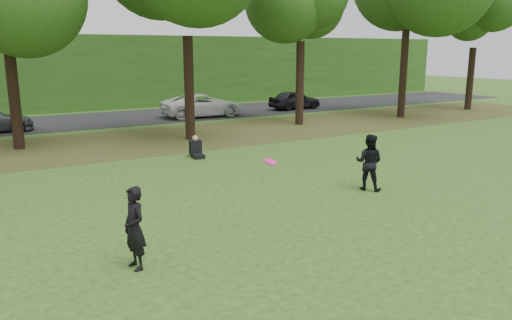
{
  "coord_description": "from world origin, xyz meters",
  "views": [
    {
      "loc": [
        -5.04,
        -8.57,
        4.03
      ],
      "look_at": [
        1.29,
        1.96,
        1.3
      ],
      "focal_mm": 35.0,
      "sensor_mm": 36.0,
      "label": 1
    }
  ],
  "objects_px": {
    "player_right": "(369,162)",
    "seated_person": "(196,149)",
    "player_left": "(134,228)",
    "frisbee": "(270,162)"
  },
  "relations": [
    {
      "from": "player_right",
      "to": "seated_person",
      "type": "xyz_separation_m",
      "value": [
        -2.44,
        6.75,
        -0.51
      ]
    },
    {
      "from": "player_left",
      "to": "player_right",
      "type": "bearing_deg",
      "value": 94.86
    },
    {
      "from": "player_left",
      "to": "seated_person",
      "type": "xyz_separation_m",
      "value": [
        5.08,
        8.52,
        -0.48
      ]
    },
    {
      "from": "player_right",
      "to": "seated_person",
      "type": "height_order",
      "value": "player_right"
    },
    {
      "from": "player_right",
      "to": "seated_person",
      "type": "relative_size",
      "value": 1.99
    },
    {
      "from": "player_right",
      "to": "frisbee",
      "type": "bearing_deg",
      "value": 72.36
    },
    {
      "from": "player_left",
      "to": "player_right",
      "type": "relative_size",
      "value": 0.96
    },
    {
      "from": "player_left",
      "to": "seated_person",
      "type": "height_order",
      "value": "player_left"
    },
    {
      "from": "player_right",
      "to": "frisbee",
      "type": "xyz_separation_m",
      "value": [
        -4.24,
        -1.29,
        0.76
      ]
    },
    {
      "from": "frisbee",
      "to": "player_right",
      "type": "bearing_deg",
      "value": 16.87
    }
  ]
}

